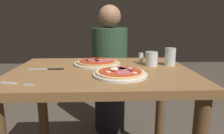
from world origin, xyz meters
TOP-DOWN VIEW (x-y plane):
  - dining_table at (0.00, 0.00)m, footprint 1.01×0.75m
  - pizza_foreground at (0.10, -0.13)m, footprint 0.27×0.27m
  - pizza_across_left at (-0.03, 0.15)m, footprint 0.29×0.29m
  - water_glass_near at (0.31, 0.10)m, footprint 0.08×0.08m
  - water_glass_far at (0.42, 0.10)m, footprint 0.07×0.07m
  - fork at (-0.38, -0.26)m, footprint 0.16×0.06m
  - knife at (-0.30, 0.01)m, footprint 0.20×0.02m
  - salt_shaker at (0.26, 0.17)m, footprint 0.03×0.03m
  - diner_person at (0.07, 0.73)m, footprint 0.32×0.32m

SIDE VIEW (x-z plane):
  - diner_person at x=0.07m, z-range -0.03..1.15m
  - dining_table at x=0.00m, z-range 0.24..1.01m
  - fork at x=-0.38m, z-range 0.77..0.78m
  - knife at x=-0.30m, z-range 0.77..0.78m
  - pizza_across_left at x=-0.03m, z-range 0.77..0.80m
  - pizza_foreground at x=0.10m, z-range 0.76..0.81m
  - salt_shaker at x=0.26m, z-range 0.77..0.84m
  - water_glass_near at x=0.31m, z-range 0.77..0.85m
  - water_glass_far at x=0.42m, z-range 0.76..0.87m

